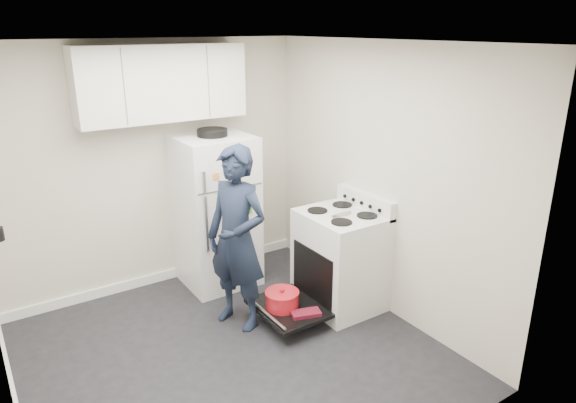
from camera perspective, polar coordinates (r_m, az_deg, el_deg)
room at (r=3.95m, az=-7.55°, el=-1.99°), size 3.21×3.21×2.51m
electric_range at (r=4.98m, az=5.71°, el=-6.58°), size 0.66×0.76×1.10m
open_oven_door at (r=4.79m, az=-0.30°, el=-11.28°), size 0.55×0.70×0.24m
refrigerator at (r=5.34m, az=-7.99°, el=-1.03°), size 0.72×0.74×1.65m
upper_cabinets at (r=5.06m, az=-13.87°, el=12.68°), size 1.60×0.33×0.70m
person at (r=4.53m, az=-5.69°, el=-4.17°), size 0.61×0.72×1.67m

